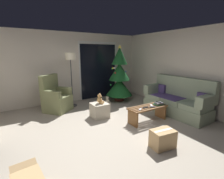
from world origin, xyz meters
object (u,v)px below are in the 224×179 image
Objects in this scene: cell_phone at (159,102)px; teddy_bear_honey at (100,99)px; remote_silver at (140,109)px; armchair at (56,98)px; book_stack at (159,104)px; remote_white at (151,105)px; teddy_bear_cream_by_tree at (108,101)px; remote_black at (146,107)px; ottoman at (100,110)px; couch at (177,100)px; remote_graphite at (152,107)px; cardboard_box_taped_mid_floor at (163,139)px; christmas_tree at (119,77)px; coffee_table at (148,112)px; floor_lamp at (71,62)px.

teddy_bear_honey is (-1.29, 0.94, 0.04)m from cell_phone.
remote_silver is 0.14× the size of armchair.
book_stack is at bearing -11.54° from cell_phone.
book_stack is (0.22, -0.04, 0.02)m from remote_white.
teddy_bear_honey reaches higher than teddy_bear_cream_by_tree.
cell_phone is at bearing -165.25° from book_stack.
remote_white is 0.46m from remote_silver.
remote_black is 1.28m from ottoman.
couch reaches higher than teddy_bear_honey.
remote_silver is 0.68m from book_stack.
remote_graphite is 0.32× the size of cardboard_box_taped_mid_floor.
couch is at bearing 28.11° from remote_white.
cardboard_box_taped_mid_floor is (-1.03, -3.05, -0.74)m from christmas_tree.
remote_black is 0.55× the size of teddy_bear_honey.
couch is 1.78× the size of coffee_table.
remote_white is 0.66× the size of book_stack.
remote_black is at bearing -48.37° from teddy_bear_honey.
ottoman is at bearing 100.46° from cardboard_box_taped_mid_floor.
armchair is at bearing 132.23° from coffee_table.
christmas_tree reaches higher than floor_lamp.
remote_white and remote_silver have the same top height.
remote_silver is 0.55× the size of teddy_bear_honey.
couch reaches higher than cardboard_box_taped_mid_floor.
floor_lamp reaches higher than ottoman.
teddy_bear_honey is (-1.38, -1.10, -0.38)m from christmas_tree.
remote_white is 0.35× the size of ottoman.
cell_phone reaches higher than book_stack.
remote_graphite is 0.40m from remote_silver.
couch is 12.58× the size of remote_black.
cell_phone is 3.07m from armchair.
cardboard_box_taped_mid_floor is at bearing -79.54° from ottoman.
armchair is at bearing 71.47° from remote_graphite.
remote_silver is 0.35× the size of ottoman.
armchair is 3.38m from cardboard_box_taped_mid_floor.
teddy_bear_honey is (-1.30, 0.94, 0.09)m from book_stack.
coffee_table is at bearing -43.18° from ottoman.
remote_black is (-1.27, -0.02, 0.02)m from couch.
couch is 2.31m from ottoman.
remote_black is at bearing -179.85° from book_stack.
couch reaches higher than ottoman.
remote_graphite reaches higher than coffee_table.
cell_phone is 0.50× the size of teddy_bear_cream_by_tree.
remote_graphite is at bearing 50.09° from remote_silver.
coffee_table is 0.19m from remote_black.
floor_lamp is 1.92m from ottoman.
book_stack reaches higher than remote_silver.
book_stack is at bearing -49.38° from remote_graphite.
cardboard_box_taped_mid_floor is (-0.67, -0.96, -0.24)m from remote_graphite.
coffee_table is at bearing 60.48° from cardboard_box_taped_mid_floor.
cell_phone is 3.01m from floor_lamp.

